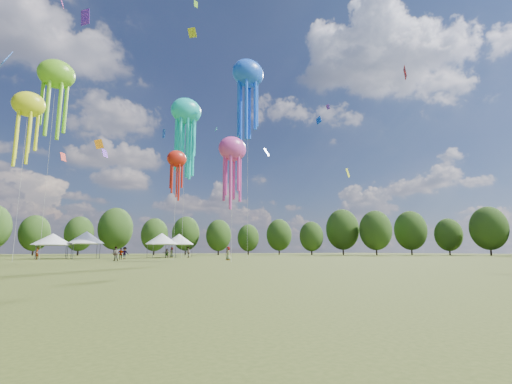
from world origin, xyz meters
TOP-DOWN VIEW (x-y plane):
  - ground at (0.00, 0.00)m, footprint 300.00×300.00m
  - spectator_near at (-5.23, 35.59)m, footprint 0.86×0.69m
  - spectators_far at (3.14, 46.81)m, footprint 22.64×23.81m
  - festival_tents at (-4.47, 53.93)m, footprint 37.34×10.32m
  - show_kites at (2.88, 39.43)m, footprint 33.63×22.20m
  - small_kites at (-0.52, 42.19)m, footprint 69.64×55.78m
  - treeline at (-3.87, 62.51)m, footprint 201.57×95.24m

SIDE VIEW (x-z plane):
  - ground at x=0.00m, z-range 0.00..0.00m
  - spectator_near at x=-5.23m, z-range 0.00..1.70m
  - spectators_far at x=3.14m, z-range -0.06..1.78m
  - festival_tents at x=-4.47m, z-range 1.03..5.38m
  - treeline at x=-3.87m, z-range -0.17..13.26m
  - show_kites at x=2.88m, z-range 5.80..37.68m
  - small_kites at x=-0.52m, z-range 7.22..53.14m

